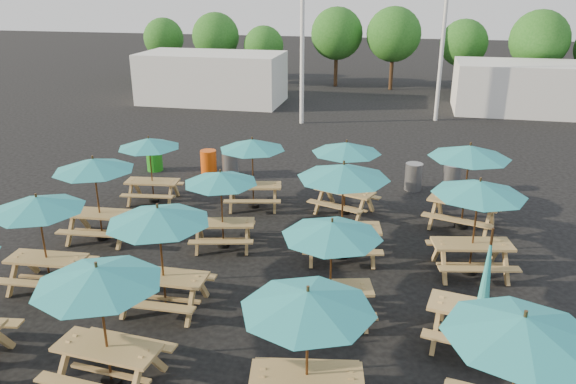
% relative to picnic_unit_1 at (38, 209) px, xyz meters
% --- Properties ---
extents(ground, '(120.00, 120.00, 0.00)m').
position_rel_picnic_unit_1_xyz_m(ground, '(4.66, 2.83, -1.94)').
color(ground, black).
rests_on(ground, ground).
extents(picnic_unit_1, '(2.17, 2.17, 2.23)m').
position_rel_picnic_unit_1_xyz_m(picnic_unit_1, '(0.00, 0.00, 0.00)').
color(picnic_unit_1, '#B3814F').
rests_on(picnic_unit_1, ground).
extents(picnic_unit_2, '(2.25, 2.25, 2.30)m').
position_rel_picnic_unit_1_xyz_m(picnic_unit_2, '(-0.15, 2.59, 0.06)').
color(picnic_unit_2, '#B3814F').
rests_on(picnic_unit_2, ground).
extents(picnic_unit_3, '(2.13, 2.13, 2.10)m').
position_rel_picnic_unit_1_xyz_m(picnic_unit_3, '(0.03, 5.46, -0.12)').
color(picnic_unit_3, '#B3814F').
rests_on(picnic_unit_3, ground).
extents(picnic_unit_4, '(2.30, 2.30, 2.32)m').
position_rel_picnic_unit_1_xyz_m(picnic_unit_4, '(3.03, -2.76, 0.07)').
color(picnic_unit_4, '#B3814F').
rests_on(picnic_unit_4, ground).
extents(picnic_unit_5, '(2.17, 2.17, 2.34)m').
position_rel_picnic_unit_1_xyz_m(picnic_unit_5, '(2.96, -0.28, 0.10)').
color(picnic_unit_5, '#B3814F').
rests_on(picnic_unit_5, ground).
extents(picnic_unit_6, '(2.30, 2.30, 2.10)m').
position_rel_picnic_unit_1_xyz_m(picnic_unit_6, '(3.23, 2.83, -0.12)').
color(picnic_unit_6, '#B3814F').
rests_on(picnic_unit_6, ground).
extents(picnic_unit_7, '(2.38, 2.38, 2.19)m').
position_rel_picnic_unit_1_xyz_m(picnic_unit_7, '(3.27, 5.68, -0.04)').
color(picnic_unit_7, '#B3814F').
rests_on(picnic_unit_7, ground).
extents(picnic_unit_8, '(2.42, 2.42, 2.30)m').
position_rel_picnic_unit_1_xyz_m(picnic_unit_8, '(6.48, -2.75, 0.05)').
color(picnic_unit_8, '#B3814F').
rests_on(picnic_unit_8, ground).
extents(picnic_unit_9, '(2.46, 2.46, 2.21)m').
position_rel_picnic_unit_1_xyz_m(picnic_unit_9, '(6.46, 0.06, -0.02)').
color(picnic_unit_9, '#B3814F').
rests_on(picnic_unit_9, ground).
extents(picnic_unit_10, '(2.64, 2.64, 2.49)m').
position_rel_picnic_unit_1_xyz_m(picnic_unit_10, '(6.34, 2.89, 0.22)').
color(picnic_unit_10, '#B3814F').
rests_on(picnic_unit_10, ground).
extents(picnic_unit_11, '(2.62, 2.62, 2.24)m').
position_rel_picnic_unit_1_xyz_m(picnic_unit_11, '(6.08, 5.78, 0.00)').
color(picnic_unit_11, '#B3814F').
rests_on(picnic_unit_11, ground).
extents(picnic_unit_12, '(2.52, 2.52, 2.40)m').
position_rel_picnic_unit_1_xyz_m(picnic_unit_12, '(9.48, -2.96, 0.15)').
color(picnic_unit_12, '#B3814F').
rests_on(picnic_unit_12, ground).
extents(picnic_unit_13, '(2.21, 2.01, 2.48)m').
position_rel_picnic_unit_1_xyz_m(picnic_unit_13, '(9.38, -0.27, -0.92)').
color(picnic_unit_13, '#B3814F').
rests_on(picnic_unit_13, ground).
extents(picnic_unit_14, '(2.54, 2.54, 2.36)m').
position_rel_picnic_unit_1_xyz_m(picnic_unit_14, '(9.47, 2.71, 0.11)').
color(picnic_unit_14, '#B3814F').
rests_on(picnic_unit_14, ground).
extents(picnic_unit_15, '(2.79, 2.79, 2.45)m').
position_rel_picnic_unit_1_xyz_m(picnic_unit_15, '(9.48, 5.43, 0.18)').
color(picnic_unit_15, '#B3814F').
rests_on(picnic_unit_15, ground).
extents(waste_bin_0, '(0.57, 0.57, 0.92)m').
position_rel_picnic_unit_1_xyz_m(waste_bin_0, '(-1.27, 8.40, -1.48)').
color(waste_bin_0, '#1D8E19').
rests_on(waste_bin_0, ground).
extents(waste_bin_1, '(0.57, 0.57, 0.92)m').
position_rel_picnic_unit_1_xyz_m(waste_bin_1, '(0.87, 8.32, -1.48)').
color(waste_bin_1, '#D64C0C').
rests_on(waste_bin_1, ground).
extents(waste_bin_2, '(0.57, 0.57, 0.92)m').
position_rel_picnic_unit_1_xyz_m(waste_bin_2, '(1.72, 8.24, -1.48)').
color(waste_bin_2, gray).
rests_on(waste_bin_2, ground).
extents(waste_bin_3, '(0.57, 0.57, 0.92)m').
position_rel_picnic_unit_1_xyz_m(waste_bin_3, '(8.10, 8.30, -1.48)').
color(waste_bin_3, gray).
rests_on(waste_bin_3, ground).
extents(waste_bin_4, '(0.57, 0.57, 0.92)m').
position_rel_picnic_unit_1_xyz_m(waste_bin_4, '(9.34, 8.43, -1.48)').
color(waste_bin_4, gray).
rests_on(waste_bin_4, ground).
extents(event_tent_0, '(8.00, 4.00, 2.80)m').
position_rel_picnic_unit_1_xyz_m(event_tent_0, '(-3.34, 20.83, -0.54)').
color(event_tent_0, silver).
rests_on(event_tent_0, ground).
extents(event_tent_1, '(7.00, 4.00, 2.60)m').
position_rel_picnic_unit_1_xyz_m(event_tent_1, '(13.66, 21.83, -0.64)').
color(event_tent_1, silver).
rests_on(event_tent_1, ground).
extents(tree_0, '(2.80, 2.80, 4.24)m').
position_rel_picnic_unit_1_xyz_m(tree_0, '(-9.42, 28.08, 0.89)').
color(tree_0, '#382314').
rests_on(tree_0, ground).
extents(tree_1, '(3.11, 3.11, 4.72)m').
position_rel_picnic_unit_1_xyz_m(tree_1, '(-5.09, 26.73, 1.22)').
color(tree_1, '#382314').
rests_on(tree_1, ground).
extents(tree_2, '(2.59, 2.59, 3.93)m').
position_rel_picnic_unit_1_xyz_m(tree_2, '(-1.73, 26.48, 0.69)').
color(tree_2, '#382314').
rests_on(tree_2, ground).
extents(tree_3, '(3.36, 3.36, 5.09)m').
position_rel_picnic_unit_1_xyz_m(tree_3, '(2.90, 27.54, 1.47)').
color(tree_3, '#382314').
rests_on(tree_3, ground).
extents(tree_4, '(3.41, 3.41, 5.17)m').
position_rel_picnic_unit_1_xyz_m(tree_4, '(6.56, 27.09, 1.52)').
color(tree_4, '#382314').
rests_on(tree_4, ground).
extents(tree_5, '(2.94, 2.94, 4.45)m').
position_rel_picnic_unit_1_xyz_m(tree_5, '(10.88, 27.50, 1.04)').
color(tree_5, '#382314').
rests_on(tree_5, ground).
extents(tree_6, '(3.38, 3.38, 5.13)m').
position_rel_picnic_unit_1_xyz_m(tree_6, '(14.89, 25.72, 1.49)').
color(tree_6, '#382314').
rests_on(tree_6, ground).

